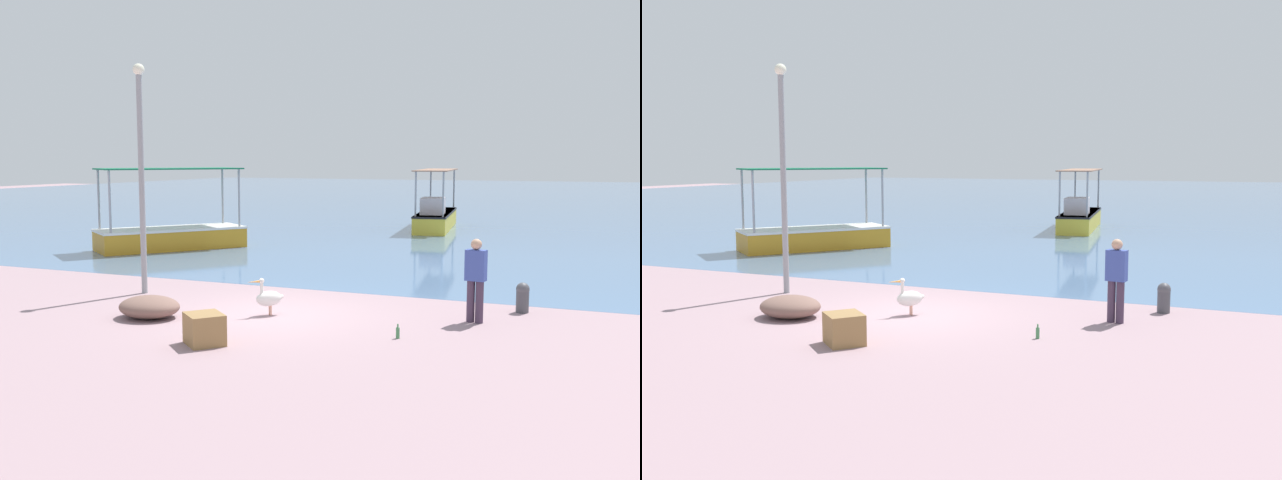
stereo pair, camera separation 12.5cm
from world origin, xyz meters
The scene contains 11 objects.
ground centered at (0.00, 0.00, 0.00)m, with size 120.00×120.00×0.00m, color gray.
harbor_water centered at (0.00, 48.00, 0.00)m, with size 110.00×90.00×0.00m, color #51749F.
fishing_boat_near_left centered at (-8.25, 8.48, 0.57)m, with size 4.66×5.30×2.93m.
fishing_boat_center centered at (-1.10, 19.34, 0.64)m, with size 2.35×6.68×2.76m.
pelican centered at (0.00, -0.03, 0.38)m, with size 0.64×0.66×0.80m.
lamp_post centered at (-3.92, 1.02, 3.11)m, with size 0.28×0.28×5.50m.
mooring_bollard centered at (4.88, 2.31, 0.34)m, with size 0.28×0.28×0.65m.
fisherman_standing centered at (4.11, 0.98, 0.91)m, with size 0.43×0.28×1.69m.
net_pile centered at (-2.18, -1.18, 0.23)m, with size 1.30×1.11×0.46m, color brown.
cargo_crate centered at (0.01, -2.57, 0.28)m, with size 0.68×0.61×0.55m, color olive.
glass_bottle centered at (3.05, -0.85, 0.11)m, with size 0.07×0.07×0.27m.
Camera 1 is at (6.64, -13.15, 3.28)m, focal length 40.00 mm.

